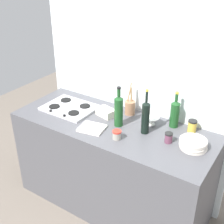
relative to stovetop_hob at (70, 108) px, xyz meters
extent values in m
plane|color=#6B6056|center=(0.49, -0.02, -0.91)|extent=(6.00, 6.00, 0.00)
cube|color=#4C4C51|center=(0.49, -0.02, -0.46)|extent=(1.80, 0.70, 0.90)
cube|color=silver|center=(0.49, 0.36, 0.24)|extent=(1.90, 0.06, 2.31)
cube|color=#B2B2B7|center=(0.00, 0.00, 0.00)|extent=(0.47, 0.37, 0.02)
cylinder|color=black|center=(-0.12, -0.08, 0.02)|extent=(0.10, 0.10, 0.01)
cylinder|color=black|center=(0.12, -0.08, 0.02)|extent=(0.10, 0.10, 0.01)
cylinder|color=black|center=(-0.12, 0.08, 0.02)|extent=(0.10, 0.10, 0.01)
cylinder|color=black|center=(0.12, 0.08, 0.02)|extent=(0.10, 0.10, 0.01)
cylinder|color=black|center=(-0.08, -0.17, 0.02)|extent=(0.02, 0.02, 0.02)
cylinder|color=black|center=(0.08, -0.17, 0.02)|extent=(0.02, 0.02, 0.02)
cylinder|color=silver|center=(1.21, 0.02, -0.01)|extent=(0.21, 0.21, 0.01)
cylinder|color=silver|center=(1.20, 0.02, 0.00)|extent=(0.21, 0.21, 0.01)
cylinder|color=silver|center=(1.20, 0.02, 0.02)|extent=(0.21, 0.21, 0.01)
cylinder|color=silver|center=(1.20, 0.02, 0.03)|extent=(0.21, 0.21, 0.01)
cylinder|color=silver|center=(1.20, 0.02, 0.04)|extent=(0.21, 0.21, 0.01)
cylinder|color=silver|center=(1.20, 0.02, 0.05)|extent=(0.21, 0.21, 0.01)
cylinder|color=#19471E|center=(0.55, 0.00, 0.11)|extent=(0.08, 0.08, 0.25)
cone|color=#19471E|center=(0.55, 0.00, 0.25)|extent=(0.08, 0.08, 0.03)
cylinder|color=#19471E|center=(0.55, 0.00, 0.30)|extent=(0.03, 0.03, 0.07)
cylinder|color=black|center=(0.55, 0.00, 0.34)|extent=(0.03, 0.03, 0.02)
cylinder|color=black|center=(0.79, 0.02, 0.12)|extent=(0.07, 0.07, 0.26)
cone|color=black|center=(0.79, 0.02, 0.26)|extent=(0.07, 0.07, 0.02)
cylinder|color=black|center=(0.79, 0.02, 0.31)|extent=(0.02, 0.02, 0.09)
cylinder|color=gold|center=(0.79, 0.02, 0.37)|extent=(0.02, 0.02, 0.02)
cylinder|color=#19471E|center=(0.95, 0.24, 0.09)|extent=(0.08, 0.08, 0.21)
cone|color=#19471E|center=(0.95, 0.24, 0.21)|extent=(0.08, 0.08, 0.03)
cylinder|color=#19471E|center=(0.95, 0.24, 0.26)|extent=(0.03, 0.03, 0.06)
cylinder|color=gold|center=(0.95, 0.24, 0.30)|extent=(0.03, 0.03, 0.02)
cylinder|color=white|center=(0.78, 0.16, -0.01)|extent=(0.06, 0.06, 0.01)
cone|color=white|center=(0.78, 0.16, 0.03)|extent=(0.14, 0.14, 0.07)
cube|color=silver|center=(0.36, 0.08, 0.02)|extent=(0.18, 0.14, 0.07)
cylinder|color=#996B4C|center=(0.53, 0.23, 0.05)|extent=(0.09, 0.09, 0.13)
cylinder|color=#B7B7B2|center=(0.52, 0.25, 0.16)|extent=(0.03, 0.03, 0.26)
cylinder|color=#B7B7B2|center=(0.52, 0.24, 0.15)|extent=(0.02, 0.02, 0.23)
cylinder|color=#997247|center=(0.53, 0.24, 0.14)|extent=(0.03, 0.02, 0.21)
cylinder|color=#997247|center=(0.51, 0.23, 0.16)|extent=(0.04, 0.05, 0.25)
cylinder|color=#9E998C|center=(0.65, -0.19, 0.02)|extent=(0.07, 0.07, 0.06)
cylinder|color=red|center=(0.65, -0.19, 0.05)|extent=(0.07, 0.07, 0.01)
cylinder|color=gold|center=(1.11, 0.25, 0.03)|extent=(0.07, 0.07, 0.09)
cylinder|color=black|center=(1.11, 0.25, 0.08)|extent=(0.07, 0.07, 0.01)
cylinder|color=#66384C|center=(1.02, -0.01, 0.02)|extent=(0.06, 0.06, 0.07)
cylinder|color=black|center=(1.02, -0.01, 0.06)|extent=(0.06, 0.06, 0.01)
cube|color=silver|center=(0.40, -0.18, 0.00)|extent=(0.24, 0.21, 0.02)
camera|label=1|loc=(1.73, -1.92, 1.32)|focal=48.57mm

